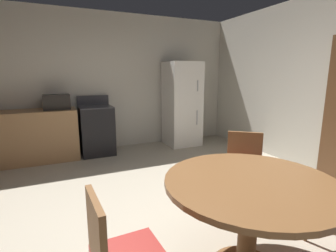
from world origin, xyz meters
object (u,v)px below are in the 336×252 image
oven_range (97,130)px  dining_table (250,200)px  microwave (57,102)px  chair_northeast (244,167)px  refrigerator (182,104)px

oven_range → dining_table: size_ratio=0.88×
microwave → chair_northeast: 3.36m
refrigerator → chair_northeast: refrigerator is taller
microwave → chair_northeast: microwave is taller
microwave → dining_table: (1.21, -3.55, -0.42)m
oven_range → dining_table: 3.60m
chair_northeast → oven_range: bearing=-118.7°
chair_northeast → dining_table: bearing=-0.0°
oven_range → refrigerator: size_ratio=0.62×
refrigerator → chair_northeast: 2.83m
oven_range → microwave: 0.86m
oven_range → refrigerator: 1.84m
oven_range → dining_table: oven_range is taller
oven_range → microwave: size_ratio=2.50×
oven_range → chair_northeast: (1.16, -2.78, 0.03)m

